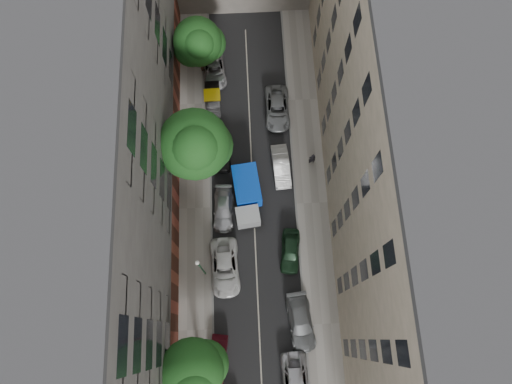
{
  "coord_description": "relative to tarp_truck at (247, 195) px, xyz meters",
  "views": [
    {
      "loc": [
        -0.31,
        -11.98,
        41.39
      ],
      "look_at": [
        0.21,
        -0.57,
        6.0
      ],
      "focal_mm": 32.0,
      "sensor_mm": 36.0,
      "label": 1
    }
  ],
  "objects": [
    {
      "name": "car_right_0",
      "position": [
        3.36,
        -16.14,
        -0.76
      ],
      "size": [
        2.36,
        4.89,
        1.34
      ],
      "primitive_type": "imported",
      "rotation": [
        0.0,
        0.0,
        0.03
      ],
      "color": "#B8B8BD",
      "rests_on": "ground"
    },
    {
      "name": "car_left_5",
      "position": [
        -3.04,
        10.38,
        -0.74
      ],
      "size": [
        1.6,
        4.24,
        1.38
      ],
      "primitive_type": "imported",
      "rotation": [
        0.0,
        0.0,
        0.03
      ],
      "color": "black",
      "rests_on": "ground"
    },
    {
      "name": "tree_mid",
      "position": [
        -3.95,
        2.5,
        5.85
      ],
      "size": [
        6.06,
        5.9,
        10.58
      ],
      "color": "#382619",
      "rests_on": "sidewalk_left"
    },
    {
      "name": "road_surface",
      "position": [
        0.56,
        -0.62,
        -1.42
      ],
      "size": [
        8.0,
        44.0,
        0.02
      ],
      "primitive_type": "cube",
      "color": "black",
      "rests_on": "ground"
    },
    {
      "name": "building_right",
      "position": [
        11.56,
        -0.62,
        8.57
      ],
      "size": [
        8.0,
        44.0,
        20.0
      ],
      "primitive_type": "cube",
      "color": "#C3AD97",
      "rests_on": "ground"
    },
    {
      "name": "building_left",
      "position": [
        -10.44,
        -0.62,
        8.57
      ],
      "size": [
        8.0,
        44.0,
        20.0
      ],
      "primitive_type": "cube",
      "color": "#4B4846",
      "rests_on": "ground"
    },
    {
      "name": "sidewalk_left",
      "position": [
        -4.94,
        -0.62,
        -1.36
      ],
      "size": [
        3.0,
        44.0,
        0.15
      ],
      "primitive_type": "cube",
      "color": "gray",
      "rests_on": "ground"
    },
    {
      "name": "lamp_post",
      "position": [
        -4.05,
        -6.79,
        2.56
      ],
      "size": [
        0.36,
        0.36,
        6.21
      ],
      "color": "#18562B",
      "rests_on": "sidewalk_left"
    },
    {
      "name": "pedestrian",
      "position": [
        6.34,
        3.49,
        -0.37
      ],
      "size": [
        0.68,
        0.46,
        1.82
      ],
      "primitive_type": "imported",
      "rotation": [
        0.0,
        0.0,
        3.18
      ],
      "color": "black",
      "rests_on": "sidewalk_right"
    },
    {
      "name": "sidewalk_right",
      "position": [
        6.06,
        -0.62,
        -1.36
      ],
      "size": [
        3.0,
        44.0,
        0.15
      ],
      "primitive_type": "cube",
      "color": "gray",
      "rests_on": "ground"
    },
    {
      "name": "car_left_2",
      "position": [
        -2.24,
        -6.42,
        -0.69
      ],
      "size": [
        2.71,
        5.48,
        1.5
      ],
      "primitive_type": "imported",
      "rotation": [
        0.0,
        0.0,
        0.04
      ],
      "color": "silver",
      "rests_on": "ground"
    },
    {
      "name": "car_right_3",
      "position": [
        3.36,
        2.98,
        -0.71
      ],
      "size": [
        1.83,
        4.48,
        1.44
      ],
      "primitive_type": "imported",
      "rotation": [
        0.0,
        0.0,
        0.07
      ],
      "color": "silver",
      "rests_on": "ground"
    },
    {
      "name": "ground",
      "position": [
        0.56,
        -0.62,
        -1.43
      ],
      "size": [
        120.0,
        120.0,
        0.0
      ],
      "primitive_type": "plane",
      "color": "#4C4C49",
      "rests_on": "ground"
    },
    {
      "name": "car_left_4",
      "position": [
        -2.24,
        4.78,
        -0.71
      ],
      "size": [
        1.88,
        4.32,
        1.45
      ],
      "primitive_type": "imported",
      "rotation": [
        0.0,
        0.0,
        -0.04
      ],
      "color": "black",
      "rests_on": "ground"
    },
    {
      "name": "car_left_6",
      "position": [
        -2.82,
        14.04,
        -0.77
      ],
      "size": [
        2.69,
        5.01,
        1.34
      ],
      "primitive_type": "imported",
      "rotation": [
        0.0,
        0.0,
        0.1
      ],
      "color": "#B6B6BB",
      "rests_on": "ground"
    },
    {
      "name": "car_right_2",
      "position": [
        3.68,
        -5.21,
        -0.73
      ],
      "size": [
        2.14,
        4.31,
        1.41
      ],
      "primitive_type": "imported",
      "rotation": [
        0.0,
        0.0,
        -0.12
      ],
      "color": "black",
      "rests_on": "ground"
    },
    {
      "name": "car_left_1",
      "position": [
        -3.04,
        -14.02,
        -0.79
      ],
      "size": [
        1.88,
        4.04,
        1.28
      ],
      "primitive_type": "imported",
      "rotation": [
        0.0,
        0.0,
        -0.14
      ],
      "color": "#490E18",
      "rests_on": "ground"
    },
    {
      "name": "tarp_truck",
      "position": [
        0.0,
        0.0,
        0.0
      ],
      "size": [
        2.83,
        5.86,
        2.6
      ],
      "rotation": [
        0.0,
        0.0,
        0.12
      ],
      "color": "black",
      "rests_on": "ground"
    },
    {
      "name": "tree_far",
      "position": [
        -3.95,
        14.24,
        3.24
      ],
      "size": [
        4.98,
        4.66,
        7.01
      ],
      "color": "#382619",
      "rests_on": "sidewalk_left"
    },
    {
      "name": "tree_near",
      "position": [
        -4.5,
        -14.76,
        3.84
      ],
      "size": [
        5.16,
        4.87,
        7.81
      ],
      "color": "#382619",
      "rests_on": "sidewalk_left"
    },
    {
      "name": "car_right_1",
      "position": [
        4.15,
        -11.42,
        -0.7
      ],
      "size": [
        2.57,
        5.24,
        1.47
      ],
      "primitive_type": "imported",
      "rotation": [
        0.0,
        0.0,
        0.1
      ],
      "color": "slate",
      "rests_on": "ground"
    },
    {
      "name": "car_left_3",
      "position": [
        -2.24,
        -0.99,
        -0.79
      ],
      "size": [
        2.02,
        4.54,
        1.3
      ],
      "primitive_type": "imported",
      "rotation": [
        0.0,
        0.0,
        -0.05
      ],
      "color": "#B1B2B6",
      "rests_on": "ground"
    },
    {
      "name": "car_right_4",
      "position": [
        3.36,
        9.18,
        -0.72
      ],
      "size": [
        2.42,
        5.13,
        1.42
      ],
      "primitive_type": "imported",
      "rotation": [
        0.0,
        0.0,
        -0.01
      ],
      "color": "slate",
      "rests_on": "ground"
    }
  ]
}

